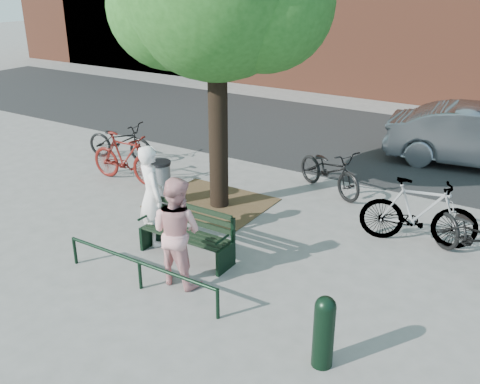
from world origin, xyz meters
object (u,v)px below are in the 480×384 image
Objects in this scene: person_left at (152,195)px; litter_bin at (161,183)px; person_right at (177,231)px; bollard at (324,329)px; park_bench at (189,231)px; bicycle_c at (330,170)px.

person_left is 1.85m from litter_bin.
person_right reaches higher than bollard.
bollard is (3.20, -1.38, 0.07)m from park_bench.
litter_bin is (-1.92, 1.53, 0.02)m from park_bench.
park_bench is 0.96m from person_right.
litter_bin is 0.48× the size of bicycle_c.
person_right reaches higher than park_bench.
person_right is 1.77× the size of bollard.
bicycle_c is at bearing 77.78° from park_bench.
bicycle_c reaches higher than bollard.
person_left is 1.04× the size of person_right.
park_bench is 1.78× the size of litter_bin.
person_right is at bearing 167.80° from bollard.
person_right reaches higher than litter_bin.
bicycle_c is at bearing 112.79° from bollard.
person_right is at bearing -45.06° from litter_bin.
person_left reaches higher than litter_bin.
bollard is (2.83, -0.61, -0.36)m from person_right.
bicycle_c is (1.76, 4.04, -0.41)m from person_left.
person_right is (1.25, -0.84, -0.04)m from person_left.
park_bench is 0.96× the size of person_right.
park_bench is at bearing -64.04° from person_right.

